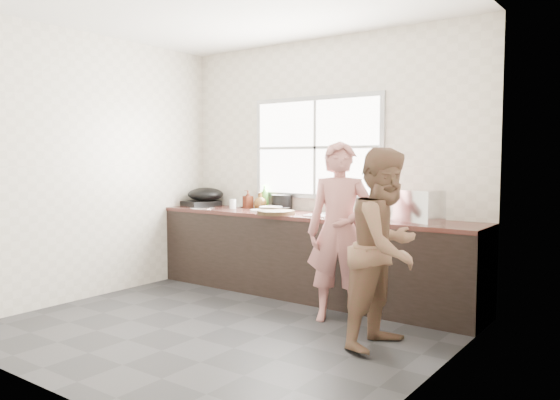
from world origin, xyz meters
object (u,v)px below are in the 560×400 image
Objects in this scene: plate_food at (261,210)px; bottle_brown_tall at (248,200)px; cutting_board at (276,212)px; pot_lid_right at (238,206)px; woman at (340,238)px; bottle_green at (264,197)px; dish_rack at (418,207)px; bowl_held at (339,215)px; wok at (206,194)px; pot_lid_left at (203,208)px; bowl_crabs at (356,217)px; bottle_brown_short at (260,201)px; burner at (199,203)px; black_pot at (282,202)px; bowl_mince at (271,209)px; glass_jar at (233,204)px; person_side at (386,248)px.

plate_food is 0.42m from bottle_brown_tall.
cutting_board reaches higher than pot_lid_right.
woman is 5.44× the size of bottle_green.
dish_rack is 1.76× the size of pot_lid_right.
dish_rack reaches higher than plate_food.
wok is (-2.03, 0.30, 0.11)m from bowl_held.
cutting_board is 1.08m from pot_lid_left.
bottle_green is 0.69× the size of dish_rack.
wok is (-2.21, 0.30, 0.11)m from bowl_crabs.
bottle_brown_short reaches higher than burner.
black_pot is 0.55× the size of wok.
woman is at bearing -28.48° from bottle_green.
pot_lid_left is (-0.87, -0.15, -0.02)m from bowl_mince.
cutting_board is at bearing -41.99° from bottle_green.
bowl_crabs reaches higher than pot_lid_right.
plate_food is at bearing -166.72° from bowl_mince.
glass_jar is (-0.29, -0.13, -0.03)m from bottle_brown_short.
bottle_green reaches higher than bowl_mince.
pot_lid_left is at bearing -140.15° from bottle_brown_tall.
bowl_mince is 0.84× the size of pot_lid_left.
glass_jar is at bearing -9.33° from wok.
person_side reaches higher than cutting_board.
pot_lid_right is (-2.45, 1.15, 0.11)m from person_side.
burner is at bearing 172.90° from bowl_crabs.
glass_jar is 0.39× the size of pot_lid_left.
person_side reaches higher than burner.
woman is 6.26× the size of black_pot.
wok is (-0.80, -0.05, 0.05)m from bottle_brown_short.
bowl_held reaches higher than pot_lid_left.
bottle_brown_tall is 0.85× the size of pot_lid_right.
pot_lid_right is at bearing 19.65° from wok.
pot_lid_left is at bearing 145.22° from woman.
bottle_brown_short is at bearing 3.75° from burner.
bowl_mince is 1.24× the size of bottle_brown_tall.
bottle_brown_short is 0.41× the size of wok.
burner is at bearing 168.23° from cutting_board.
cutting_board is at bearing 136.08° from woman.
plate_food is at bearing -26.91° from pot_lid_right.
person_side reaches higher than plate_food.
bowl_mince is at bearing 170.79° from bowl_crabs.
bowl_held is at bearing -24.00° from black_pot.
bottle_brown_short is (0.01, -0.09, -0.05)m from bottle_green.
bowl_held is 0.51× the size of wok.
dish_rack is (1.71, -0.31, 0.06)m from black_pot.
dish_rack is at bearing -1.69° from bowl_mince.
black_pot is 1.06× the size of pot_lid_right.
wok is at bearing -176.50° from bottle_brown_short.
person_side is 8.54× the size of bowl_crabs.
plate_food reaches higher than pot_lid_right.
bottle_green is 0.72m from pot_lid_left.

